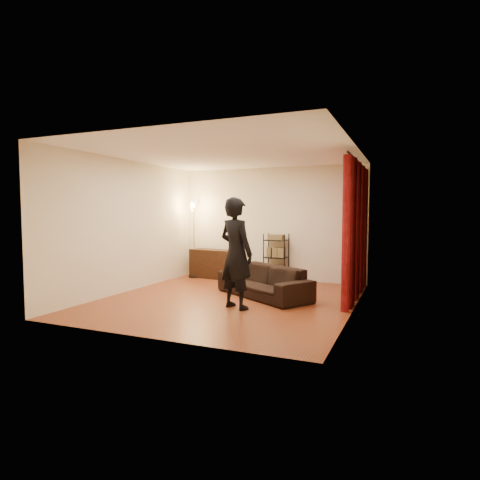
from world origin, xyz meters
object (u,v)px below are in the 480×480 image
at_px(sofa, 263,281).
at_px(floor_lamp, 194,239).
at_px(storage_boxes, 246,273).
at_px(media_cabinet, 214,264).
at_px(person, 236,253).
at_px(wire_shelf, 276,257).

xyz_separation_m(sofa, floor_lamp, (-2.38, 1.53, 0.67)).
xyz_separation_m(sofa, storage_boxes, (-1.04, 1.69, -0.14)).
bearing_deg(floor_lamp, media_cabinet, 11.26).
distance_m(person, floor_lamp, 3.43).
bearing_deg(person, sofa, -74.74).
relative_size(person, storage_boxes, 4.92).
height_order(person, wire_shelf, person).
bearing_deg(sofa, storage_boxes, 154.19).
distance_m(media_cabinet, floor_lamp, 0.80).
relative_size(media_cabinet, wire_shelf, 1.08).
distance_m(media_cabinet, storage_boxes, 0.86).
bearing_deg(storage_boxes, media_cabinet, -176.34).
xyz_separation_m(person, media_cabinet, (-1.75, 2.68, -0.59)).
xyz_separation_m(person, wire_shelf, (-0.20, 2.84, -0.38)).
xyz_separation_m(sofa, person, (-0.12, -1.05, 0.64)).
height_order(person, floor_lamp, floor_lamp).
xyz_separation_m(person, floor_lamp, (-2.26, 2.58, 0.03)).
bearing_deg(sofa, media_cabinet, 171.39).
relative_size(sofa, person, 1.09).
bearing_deg(floor_lamp, storage_boxes, 6.58).
height_order(sofa, floor_lamp, floor_lamp).
relative_size(person, floor_lamp, 0.97).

